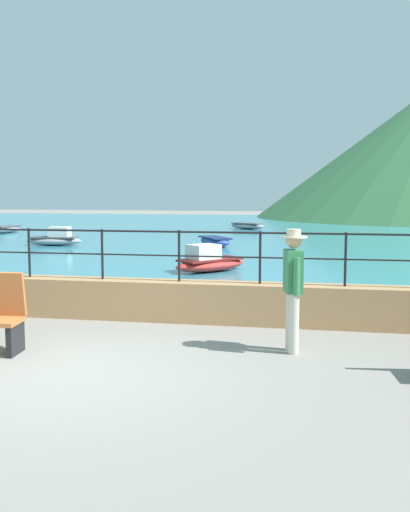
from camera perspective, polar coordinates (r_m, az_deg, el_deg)
ground_plane at (r=7.73m, az=-13.34°, el=-10.96°), size 120.00×120.00×0.00m
promenade_wall at (r=10.56m, az=-6.25°, el=-4.22°), size 20.00×0.56×0.70m
railing at (r=10.43m, az=-6.31°, el=0.97°), size 18.44×0.04×0.90m
lake_water at (r=32.78m, az=5.50°, el=2.36°), size 64.00×44.32×0.06m
person_walking at (r=8.34m, az=8.52°, el=-2.70°), size 0.38×0.56×1.75m
boat_0 at (r=34.51m, az=4.14°, el=2.95°), size 2.44×1.93×0.36m
boat_1 at (r=24.85m, az=-14.33°, el=1.63°), size 2.39×1.15×0.76m
boat_3 at (r=16.26m, az=0.40°, el=-0.56°), size 2.17×2.34×0.76m
boat_5 at (r=33.16m, az=-18.72°, el=2.49°), size 1.07×2.36×0.36m
boat_6 at (r=23.89m, az=0.97°, el=1.47°), size 1.98×2.43×0.36m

